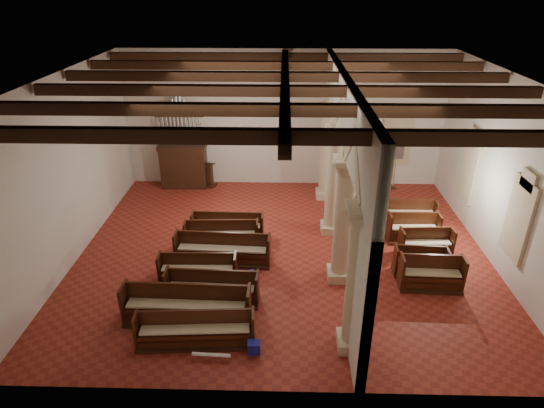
{
  "coord_description": "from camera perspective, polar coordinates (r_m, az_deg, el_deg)",
  "views": [
    {
      "loc": [
        -0.03,
        -13.47,
        8.57
      ],
      "look_at": [
        -0.39,
        0.5,
        1.61
      ],
      "focal_mm": 30.0,
      "sensor_mm": 36.0,
      "label": 1
    }
  ],
  "objects": [
    {
      "name": "window_right_b",
      "position": [
        18.57,
        23.62,
        4.12
      ],
      "size": [
        0.03,
        1.0,
        2.2
      ],
      "primitive_type": "cube",
      "color": "#367A5E",
      "rests_on": "wall_right"
    },
    {
      "name": "nave_pew_6",
      "position": [
        16.73,
        -5.57,
        -3.21
      ],
      "size": [
        2.63,
        0.71,
        0.98
      ],
      "rotation": [
        0.0,
        0.0,
        -0.02
      ],
      "color": "#351F11",
      "rests_on": "floor"
    },
    {
      "name": "wall_back",
      "position": [
        20.26,
        1.54,
        10.49
      ],
      "size": [
        14.0,
        0.02,
        6.0
      ],
      "primitive_type": "cube",
      "color": "beige",
      "rests_on": "floor"
    },
    {
      "name": "arcade",
      "position": [
        14.49,
        8.69,
        5.94
      ],
      "size": [
        0.9,
        11.9,
        6.0
      ],
      "color": "beige",
      "rests_on": "floor"
    },
    {
      "name": "aisle_pew_2",
      "position": [
        16.44,
        18.69,
        -5.12
      ],
      "size": [
        1.83,
        0.8,
        1.02
      ],
      "rotation": [
        0.0,
        0.0,
        0.06
      ],
      "color": "#351F11",
      "rests_on": "floor"
    },
    {
      "name": "aisle_pew_0",
      "position": [
        14.88,
        19.27,
        -8.7
      ],
      "size": [
        1.91,
        0.79,
        1.09
      ],
      "rotation": [
        0.0,
        0.0,
        -0.04
      ],
      "color": "#351F11",
      "rests_on": "floor"
    },
    {
      "name": "lectern",
      "position": [
        20.87,
        -7.78,
        3.53
      ],
      "size": [
        0.61,
        0.64,
        1.27
      ],
      "rotation": [
        0.0,
        0.0,
        -0.3
      ],
      "color": "#3E2013",
      "rests_on": "floor"
    },
    {
      "name": "wall_front",
      "position": [
        9.32,
        1.39,
        -10.25
      ],
      "size": [
        14.0,
        0.02,
        6.0
      ],
      "primitive_type": "cube",
      "color": "beige",
      "rests_on": "floor"
    },
    {
      "name": "wall_left",
      "position": [
        16.16,
        -24.24,
        3.89
      ],
      "size": [
        0.02,
        12.0,
        6.0
      ],
      "primitive_type": "cube",
      "color": "beige",
      "rests_on": "floor"
    },
    {
      "name": "pipe_organ",
      "position": [
        20.78,
        -11.09,
        5.69
      ],
      "size": [
        2.1,
        0.85,
        4.4
      ],
      "color": "#351F11",
      "rests_on": "floor"
    },
    {
      "name": "aisle_pew_1",
      "position": [
        15.43,
        18.05,
        -7.31
      ],
      "size": [
        1.69,
        0.74,
        0.97
      ],
      "rotation": [
        0.0,
        0.0,
        -0.06
      ],
      "color": "#351F11",
      "rests_on": "floor"
    },
    {
      "name": "processional_banner",
      "position": [
        21.1,
        15.14,
        3.94
      ],
      "size": [
        0.57,
        0.73,
        2.49
      ],
      "rotation": [
        0.0,
        0.0,
        0.02
      ],
      "color": "#351F11",
      "rests_on": "floor"
    },
    {
      "name": "hymnal_box_c",
      "position": [
        15.94,
        -1.12,
        -4.88
      ],
      "size": [
        0.38,
        0.32,
        0.36
      ],
      "primitive_type": "cube",
      "rotation": [
        0.0,
        0.0,
        -0.09
      ],
      "color": "navy",
      "rests_on": "floor"
    },
    {
      "name": "nave_pew_2",
      "position": [
        13.66,
        -7.52,
        -10.89
      ],
      "size": [
        2.76,
        0.79,
        1.01
      ],
      "rotation": [
        0.0,
        0.0,
        -0.04
      ],
      "color": "#351F11",
      "rests_on": "floor"
    },
    {
      "name": "floor",
      "position": [
        15.97,
        1.37,
        -6.0
      ],
      "size": [
        14.0,
        14.0,
        0.0
      ],
      "primitive_type": "plane",
      "color": "maroon",
      "rests_on": "ground"
    },
    {
      "name": "nave_pew_3",
      "position": [
        14.55,
        -9.27,
        -8.51
      ],
      "size": [
        2.44,
        0.69,
        0.96
      ],
      "rotation": [
        0.0,
        0.0,
        0.02
      ],
      "color": "#351F11",
      "rests_on": "floor"
    },
    {
      "name": "wall_right",
      "position": [
        16.19,
        27.16,
        3.31
      ],
      "size": [
        0.02,
        12.0,
        6.0
      ],
      "primitive_type": "cube",
      "color": "beige",
      "rests_on": "floor"
    },
    {
      "name": "nave_pew_5",
      "position": [
        16.24,
        -6.33,
        -4.26
      ],
      "size": [
        2.64,
        0.76,
        0.97
      ],
      "rotation": [
        0.0,
        0.0,
        0.04
      ],
      "color": "#351F11",
      "rests_on": "floor"
    },
    {
      "name": "tube_heater_b",
      "position": [
        13.58,
        -10.2,
        -12.32
      ],
      "size": [
        0.97,
        0.52,
        0.1
      ],
      "primitive_type": "cylinder",
      "rotation": [
        0.0,
        1.57,
        -0.43
      ],
      "color": "white",
      "rests_on": "floor"
    },
    {
      "name": "ceiling_beams",
      "position": [
        13.75,
        1.63,
        14.91
      ],
      "size": [
        13.8,
        11.8,
        0.3
      ],
      "primitive_type": null,
      "color": "#351F11",
      "rests_on": "wall_back"
    },
    {
      "name": "nave_pew_1",
      "position": [
        13.05,
        -10.61,
        -12.99
      ],
      "size": [
        3.53,
        0.86,
        1.14
      ],
      "rotation": [
        0.0,
        0.0,
        -0.03
      ],
      "color": "#351F11",
      "rests_on": "floor"
    },
    {
      "name": "aisle_pew_3",
      "position": [
        17.19,
        17.23,
        -3.36
      ],
      "size": [
        1.84,
        0.76,
        1.07
      ],
      "rotation": [
        0.0,
        0.0,
        0.03
      ],
      "color": "#351F11",
      "rests_on": "floor"
    },
    {
      "name": "window_right_a",
      "position": [
        15.27,
        28.65,
        -1.69
      ],
      "size": [
        0.03,
        1.0,
        2.2
      ],
      "primitive_type": "cube",
      "color": "#367A5E",
      "rests_on": "wall_right"
    },
    {
      "name": "tube_heater_a",
      "position": [
        12.02,
        -7.63,
        -18.25
      ],
      "size": [
        0.98,
        0.14,
        0.1
      ],
      "primitive_type": "cylinder",
      "rotation": [
        0.0,
        1.57,
        -0.04
      ],
      "color": "white",
      "rests_on": "floor"
    },
    {
      "name": "ceiling",
      "position": [
        13.72,
        1.64,
        15.65
      ],
      "size": [
        14.0,
        14.0,
        0.0
      ],
      "primitive_type": "plane",
      "rotation": [
        3.14,
        0.0,
        0.0
      ],
      "color": "#301E10",
      "rests_on": "wall_back"
    },
    {
      "name": "hymnal_box_b",
      "position": [
        14.29,
        -2.83,
        -9.11
      ],
      "size": [
        0.4,
        0.36,
        0.33
      ],
      "primitive_type": "cube",
      "rotation": [
        0.0,
        0.0,
        0.34
      ],
      "color": "navy",
      "rests_on": "floor"
    },
    {
      "name": "nave_pew_4",
      "position": [
        15.31,
        -6.19,
        -6.19
      ],
      "size": [
        3.2,
        0.88,
        1.07
      ],
      "rotation": [
        0.0,
        0.0,
        -0.05
      ],
      "color": "#351F11",
      "rests_on": "floor"
    },
    {
      "name": "dossal_curtain",
      "position": [
        21.06,
        11.08,
        5.37
      ],
      "size": [
        1.8,
        0.07,
        2.17
      ],
      "color": "maroon",
      "rests_on": "floor"
    },
    {
      "name": "window_back",
      "position": [
        21.08,
        15.36,
        7.93
      ],
      "size": [
        1.0,
        0.03,
        2.2
      ],
      "primitive_type": "cube",
      "color": "#367A5E",
      "rests_on": "wall_back"
    },
    {
      "name": "hymnal_box_a",
      "position": [
        11.98,
        -2.27,
        -17.51
      ],
      "size": [
        0.33,
        0.27,
        0.32
      ],
      "primitive_type": "cube",
      "rotation": [
        0.0,
        0.0,
        0.03
      ],
      "color": "navy",
      "rests_on": "floor"
    },
    {
      "name": "nave_pew_0",
      "position": [
        12.38,
        -9.54,
        -15.8
      ],
      "size": [
        3.09,
        0.84,
        0.98
      ],
      "rotation": [
        0.0,
        0.0,
        0.06
      ],
      "color": "#351F11",
      "rests_on": "floor"
    },
    {
      "name": "aisle_pew_4",
      "position": [
        18.33,
        16.79,
        -1.49
      ],
      "size": [
        2.02,
        0.66,
        0.97
      ],
      "rotation": [
        0.0,
        0.0,
        0.0
      ],
      "color": "#351F11",
      "rests_on": "floor"
    }
  ]
}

